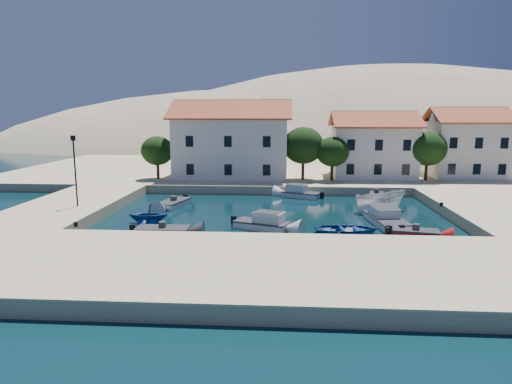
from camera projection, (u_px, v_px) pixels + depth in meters
The scene contains 22 objects.
ground at pixel (272, 247), 31.60m from camera, with size 400.00×400.00×0.00m, color black.
quay_south at pixel (268, 269), 25.61m from camera, with size 52.00×12.00×1.00m, color #CCB78C.
quay_east at pixel (509, 213), 40.00m from camera, with size 11.00×20.00×1.00m, color #CCB78C.
quay_west at pixel (72, 207), 42.57m from camera, with size 8.00×20.00×1.00m, color #CCB78C.
quay_north at pixel (293, 171), 68.73m from camera, with size 80.00×36.00×1.00m, color #CCB78C.
hills at pixel (343, 209), 155.79m from camera, with size 254.00×176.00×99.00m.
building_left at pixel (232, 138), 58.48m from camera, with size 14.70×9.45×9.70m.
building_mid at pixel (373, 144), 58.41m from camera, with size 10.50×8.40×8.30m.
building_right at pixel (466, 142), 58.57m from camera, with size 9.45×8.40×8.80m.
trees at pixel (316, 149), 55.48m from camera, with size 37.30×5.30×6.45m.
lamppost at pixel (75, 164), 39.78m from camera, with size 0.35×0.25×6.22m.
bollards at pixel (310, 218), 35.01m from camera, with size 29.36×9.56×0.30m.
motorboat_grey_sw at pixel (163, 231), 34.54m from camera, with size 4.01×1.82×1.25m.
cabin_cruiser_south at pixel (262, 223), 36.38m from camera, with size 4.75×3.35×1.60m.
rowboat_south at pixel (347, 234), 34.95m from camera, with size 3.43×4.80×0.99m, color navy.
motorboat_red_se at pixel (416, 234), 33.85m from camera, with size 3.55×2.16×1.25m.
cabin_cruiser_east at pixel (387, 219), 37.70m from camera, with size 3.00×5.85×1.60m.
boat_east at pixel (380, 211), 42.90m from camera, with size 2.03×5.40×2.09m, color silver.
motorboat_white_ne at pixel (376, 196), 49.28m from camera, with size 2.02×3.30×1.25m.
rowboat_west at pixel (149, 222), 38.61m from camera, with size 2.80×3.24×1.71m, color navy.
motorboat_white_west at pixel (174, 204), 45.02m from camera, with size 2.89×4.50×1.25m.
cabin_cruiser_north at pixel (301, 193), 49.74m from camera, with size 4.43×3.23×1.60m.
Camera 1 is at (0.93, -30.47, 9.21)m, focal length 32.00 mm.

